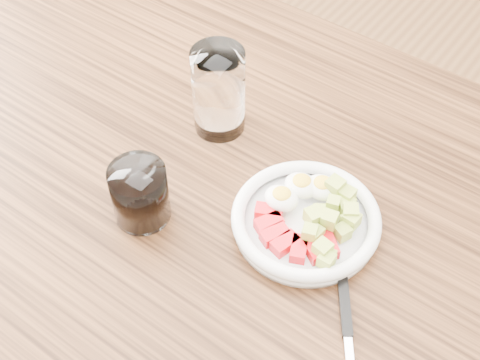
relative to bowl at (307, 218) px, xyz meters
The scene contains 5 objects.
dining_table 0.16m from the bowl, behind, with size 1.50×0.90×0.77m.
bowl is the anchor object (origin of this frame).
fork 0.16m from the bowl, 38.95° to the right, with size 0.13×0.18×0.01m.
water_glass 0.25m from the bowl, 158.16° to the left, with size 0.08×0.08×0.15m, color white.
coffee_glass 0.24m from the bowl, 149.10° to the right, with size 0.08×0.08×0.09m.
Camera 1 is at (0.36, -0.50, 1.53)m, focal length 50.00 mm.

